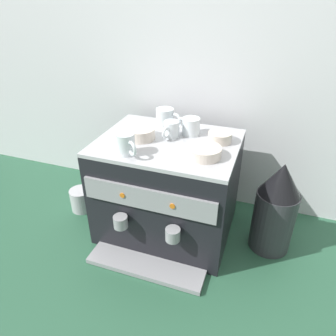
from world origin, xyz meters
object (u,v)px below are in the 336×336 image
(ceramic_bowl_2, at_px, (204,152))
(ceramic_cup_1, at_px, (190,126))
(ceramic_cup_2, at_px, (166,117))
(coffee_grinder, at_px, (276,208))
(ceramic_bowl_0, at_px, (141,134))
(ceramic_cup_0, at_px, (126,144))
(milk_pitcher, at_px, (81,200))
(ceramic_bowl_1, at_px, (220,137))
(espresso_machine, at_px, (168,188))
(ceramic_cup_3, at_px, (172,130))

(ceramic_bowl_2, bearing_deg, ceramic_cup_1, 120.46)
(ceramic_cup_2, height_order, coffee_grinder, ceramic_cup_2)
(ceramic_bowl_0, bearing_deg, ceramic_cup_0, -86.43)
(ceramic_cup_1, distance_m, milk_pitcher, 0.68)
(ceramic_cup_1, height_order, ceramic_bowl_1, ceramic_cup_1)
(ceramic_cup_1, distance_m, coffee_grinder, 0.48)
(ceramic_cup_1, xyz_separation_m, milk_pitcher, (-0.52, -0.11, -0.42))
(ceramic_cup_0, bearing_deg, espresso_machine, 55.79)
(ceramic_cup_3, xyz_separation_m, ceramic_bowl_0, (-0.12, -0.05, -0.01))
(milk_pitcher, bearing_deg, ceramic_bowl_2, -5.70)
(espresso_machine, xyz_separation_m, ceramic_bowl_1, (0.20, 0.07, 0.24))
(ceramic_cup_0, bearing_deg, ceramic_cup_2, 81.87)
(ceramic_cup_1, xyz_separation_m, ceramic_bowl_0, (-0.18, -0.11, -0.01))
(ceramic_cup_2, distance_m, milk_pitcher, 0.60)
(ceramic_cup_0, bearing_deg, ceramic_bowl_0, 93.57)
(ceramic_cup_3, relative_size, milk_pitcher, 0.87)
(ceramic_cup_0, bearing_deg, milk_pitcher, 158.45)
(espresso_machine, bearing_deg, ceramic_cup_2, 112.30)
(espresso_machine, relative_size, ceramic_bowl_1, 5.97)
(ceramic_cup_2, xyz_separation_m, ceramic_bowl_0, (-0.05, -0.16, -0.02))
(ceramic_cup_0, height_order, ceramic_bowl_0, ceramic_cup_0)
(ceramic_cup_1, distance_m, ceramic_cup_2, 0.14)
(ceramic_cup_2, relative_size, ceramic_cup_3, 1.22)
(ceramic_cup_2, bearing_deg, coffee_grinder, -12.68)
(espresso_machine, height_order, milk_pitcher, espresso_machine)
(ceramic_cup_0, relative_size, ceramic_cup_3, 0.99)
(espresso_machine, xyz_separation_m, ceramic_cup_1, (0.06, 0.10, 0.26))
(ceramic_bowl_0, xyz_separation_m, coffee_grinder, (0.57, 0.04, -0.26))
(ceramic_cup_0, relative_size, ceramic_cup_1, 0.90)
(espresso_machine, relative_size, ceramic_cup_0, 5.78)
(ceramic_cup_0, xyz_separation_m, milk_pitcher, (-0.35, 0.14, -0.43))
(ceramic_cup_0, height_order, ceramic_bowl_2, ceramic_cup_0)
(espresso_machine, xyz_separation_m, ceramic_bowl_0, (-0.11, -0.01, 0.24))
(ceramic_cup_2, bearing_deg, ceramic_cup_3, -58.59)
(ceramic_bowl_0, bearing_deg, espresso_machine, 4.69)
(ceramic_bowl_1, bearing_deg, ceramic_cup_3, -173.51)
(espresso_machine, bearing_deg, ceramic_cup_3, 86.08)
(ceramic_cup_0, distance_m, ceramic_cup_3, 0.22)
(ceramic_bowl_2, bearing_deg, ceramic_bowl_1, 78.89)
(ceramic_cup_0, relative_size, ceramic_cup_2, 0.81)
(ceramic_cup_2, bearing_deg, ceramic_bowl_0, -108.24)
(ceramic_cup_0, bearing_deg, ceramic_bowl_2, 15.58)
(ceramic_cup_2, relative_size, coffee_grinder, 0.29)
(milk_pitcher, bearing_deg, espresso_machine, 1.95)
(ceramic_bowl_0, distance_m, milk_pitcher, 0.53)
(ceramic_cup_3, distance_m, ceramic_bowl_0, 0.13)
(coffee_grinder, xyz_separation_m, milk_pitcher, (-0.91, -0.05, -0.14))
(ceramic_bowl_1, distance_m, coffee_grinder, 0.37)
(ceramic_bowl_0, distance_m, ceramic_bowl_1, 0.32)
(ceramic_bowl_1, relative_size, coffee_grinder, 0.23)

